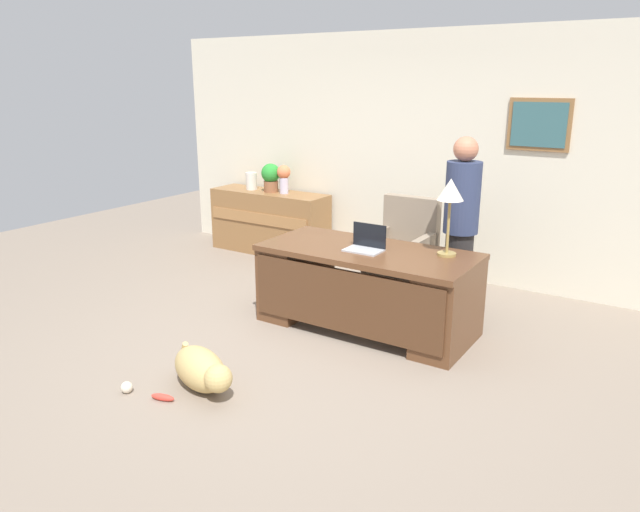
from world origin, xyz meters
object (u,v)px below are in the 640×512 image
vase_empty (251,181)px  potted_plant (271,176)px  laptop (366,244)px  vase_with_flowers (284,177)px  person_standing (461,226)px  dog_lying (202,370)px  dog_toy_bone (163,397)px  armchair (403,252)px  desk_lamp (450,195)px  credenza (270,222)px  dog_toy_ball (127,387)px  desk (366,286)px

vase_empty → potted_plant: potted_plant is taller
laptop → vase_with_flowers: vase_with_flowers is taller
laptop → vase_with_flowers: size_ratio=0.90×
person_standing → dog_lying: person_standing is taller
person_standing → dog_toy_bone: 3.03m
armchair → vase_empty: size_ratio=4.58×
desk_lamp → potted_plant: (-2.87, 1.32, -0.26)m
person_standing → vase_with_flowers: (-2.58, 0.76, 0.14)m
armchair → desk_lamp: desk_lamp is taller
credenza → armchair: (2.15, -0.54, 0.06)m
dog_lying → dog_toy_bone: 0.33m
vase_empty → dog_toy_ball: vase_empty is taller
dog_lying → vase_with_flowers: 3.63m
laptop → dog_toy_ball: bearing=-114.0°
vase_with_flowers → vase_empty: 0.53m
desk → armchair: armchair is taller
dog_lying → vase_empty: bearing=123.4°
person_standing → dog_toy_bone: bearing=-113.1°
person_standing → dog_lying: size_ratio=2.39×
laptop → vase_empty: vase_empty is taller
dog_lying → armchair: bearing=82.4°
dog_lying → laptop: laptop is taller
vase_with_flowers → potted_plant: potted_plant is taller
armchair → vase_empty: vase_empty is taller
armchair → person_standing: size_ratio=0.60×
dog_lying → dog_toy_ball: size_ratio=8.22×
desk_lamp → person_standing: bearing=99.0°
desk → dog_lying: bearing=-105.5°
vase_empty → potted_plant: size_ratio=0.62×
laptop → desk_lamp: bearing=18.8°
potted_plant → desk: bearing=-34.8°
person_standing → desk_lamp: 0.68m
laptop → desk_lamp: 0.83m
dog_lying → desk: bearing=74.5°
armchair → person_standing: bearing=-18.2°
laptop → dog_toy_bone: bearing=-106.8°
person_standing → laptop: size_ratio=5.28×
desk → credenza: bearing=145.6°
person_standing → potted_plant: 2.89m
armchair → dog_lying: armchair is taller
person_standing → vase_with_flowers: bearing=163.5°
vase_with_flowers → potted_plant: size_ratio=0.99×
desk_lamp → potted_plant: 3.17m
armchair → dog_lying: (-0.35, -2.62, -0.31)m
laptop → vase_empty: 2.97m
desk_lamp → dog_toy_ball: size_ratio=7.63×
potted_plant → vase_empty: bearing=180.0°
desk → vase_empty: size_ratio=8.56×
laptop → desk: bearing=-19.9°
dog_toy_ball → dog_lying: bearing=38.2°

